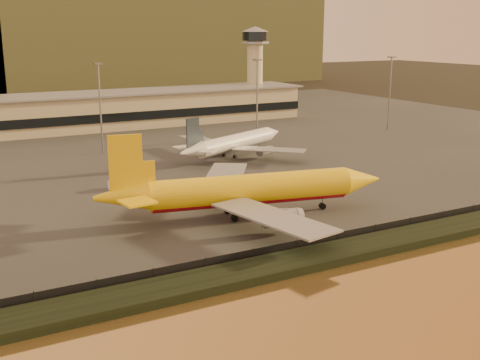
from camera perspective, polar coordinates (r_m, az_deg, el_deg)
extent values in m
plane|color=black|center=(109.49, 4.20, -4.38)|extent=(900.00, 900.00, 0.00)
cube|color=black|center=(96.31, 9.75, -6.74)|extent=(320.00, 7.00, 1.40)
cube|color=#2D2D2D|center=(193.68, -11.28, 3.55)|extent=(320.00, 220.00, 0.20)
cube|color=black|center=(99.04, 8.33, -5.72)|extent=(300.00, 0.05, 2.20)
cube|color=tan|center=(221.23, -13.75, 6.31)|extent=(160.00, 22.00, 12.00)
cube|color=black|center=(210.66, -12.92, 5.71)|extent=(160.00, 0.60, 3.00)
cube|color=gray|center=(220.51, -13.84, 7.93)|extent=(164.00, 24.00, 0.60)
cylinder|color=tan|center=(252.91, 1.42, 9.68)|extent=(6.40, 6.40, 30.00)
cylinder|color=black|center=(252.18, 1.44, 13.48)|extent=(10.40, 10.40, 3.50)
cone|color=gray|center=(252.16, 1.45, 14.10)|extent=(11.20, 11.20, 2.00)
cylinder|color=gray|center=(252.22, 1.44, 12.90)|extent=(11.20, 11.20, 0.80)
cylinder|color=slate|center=(174.73, -13.09, 6.52)|extent=(0.50, 0.50, 25.00)
cube|color=slate|center=(173.60, -13.33, 10.68)|extent=(2.20, 2.20, 0.40)
cylinder|color=slate|center=(192.52, 1.63, 7.55)|extent=(0.50, 0.50, 25.00)
cube|color=slate|center=(191.49, 1.66, 11.33)|extent=(2.20, 2.20, 0.40)
cylinder|color=slate|center=(217.52, 14.00, 7.89)|extent=(0.50, 0.50, 25.00)
cube|color=slate|center=(216.61, 14.21, 11.23)|extent=(2.20, 2.20, 0.40)
cube|color=brown|center=(451.46, -10.13, 13.93)|extent=(220.00, 160.00, 70.00)
cylinder|color=yellow|center=(113.07, 1.07, -0.82)|extent=(39.03, 13.47, 5.59)
cylinder|color=#A40913|center=(113.33, 1.07, -1.30)|extent=(37.73, 12.04, 4.36)
cone|color=yellow|center=(121.99, 11.46, 0.01)|extent=(8.52, 7.03, 5.59)
cone|color=yellow|center=(108.22, -11.22, -1.55)|extent=(10.62, 7.47, 5.59)
cube|color=yellow|center=(106.86, -10.80, 1.67)|extent=(5.88, 1.66, 9.79)
cube|color=yellow|center=(113.70, -10.44, -0.54)|extent=(7.31, 7.29, 0.34)
cube|color=yellow|center=(102.97, -9.71, -2.04)|extent=(5.91, 5.85, 0.34)
cube|color=gray|center=(126.84, -1.47, 0.37)|extent=(19.75, 24.28, 0.34)
cylinder|color=gray|center=(124.57, 0.17, -0.61)|extent=(6.95, 4.34, 3.08)
cube|color=gray|center=(99.49, 3.12, -3.53)|extent=(11.65, 25.14, 0.34)
cylinder|color=gray|center=(104.09, 3.82, -3.62)|extent=(6.95, 4.34, 3.08)
cylinder|color=black|center=(119.58, 7.82, -2.46)|extent=(1.41, 1.21, 1.23)
cylinder|color=slate|center=(119.40, 7.83, -2.17)|extent=(0.22, 0.22, 2.52)
cylinder|color=black|center=(110.94, -0.53, -3.64)|extent=(1.41, 1.21, 1.23)
cylinder|color=slate|center=(110.75, -0.53, -3.33)|extent=(0.22, 0.22, 2.52)
cylinder|color=black|center=(115.56, -1.23, -2.92)|extent=(1.41, 1.21, 1.23)
cylinder|color=slate|center=(115.37, -1.23, -2.61)|extent=(0.22, 0.22, 2.52)
cylinder|color=white|center=(167.95, -0.36, 3.67)|extent=(29.63, 16.59, 4.25)
cylinder|color=gray|center=(168.08, -0.36, 3.42)|extent=(28.47, 15.38, 3.32)
cone|color=white|center=(182.66, 3.10, 4.50)|extent=(7.18, 6.34, 4.25)
cone|color=white|center=(153.31, -4.67, 2.74)|extent=(8.73, 7.05, 4.25)
cube|color=#1A222F|center=(153.09, -4.50, 4.51)|extent=(4.40, 2.25, 7.44)
cube|color=white|center=(157.27, -5.44, 3.13)|extent=(4.69, 4.50, 0.26)
cube|color=white|center=(151.80, -3.04, 2.77)|extent=(5.87, 5.85, 0.26)
cube|color=gray|center=(174.62, -3.60, 3.80)|extent=(6.79, 19.39, 0.26)
cylinder|color=gray|center=(174.64, -2.42, 3.42)|extent=(5.62, 4.25, 2.34)
cube|color=gray|center=(160.74, 2.79, 2.91)|extent=(17.99, 17.49, 0.26)
cylinder|color=gray|center=(164.28, 2.37, 2.74)|extent=(5.62, 4.25, 2.34)
cylinder|color=black|center=(177.93, 1.91, 3.08)|extent=(1.16, 1.07, 0.94)
cylinder|color=slate|center=(177.84, 1.91, 3.24)|extent=(0.22, 0.22, 1.91)
cylinder|color=black|center=(165.01, -0.49, 2.22)|extent=(1.16, 1.07, 0.94)
cylinder|color=slate|center=(164.91, -0.49, 2.38)|extent=(0.22, 0.22, 1.91)
cylinder|color=black|center=(167.30, -1.54, 2.38)|extent=(1.16, 1.07, 0.94)
cylinder|color=slate|center=(167.20, -1.54, 2.54)|extent=(0.22, 0.22, 1.91)
cube|color=yellow|center=(131.77, 0.75, -0.61)|extent=(4.75, 3.20, 1.96)
cube|color=white|center=(136.03, -11.39, -0.40)|extent=(4.95, 3.26, 2.05)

